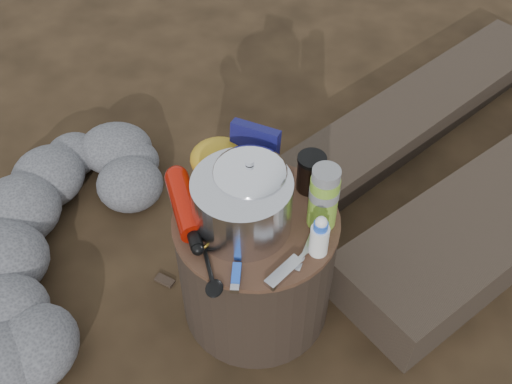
# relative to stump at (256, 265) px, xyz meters

# --- Properties ---
(ground) EXTENTS (60.00, 60.00, 0.00)m
(ground) POSITION_rel_stump_xyz_m (0.00, 0.00, -0.19)
(ground) COLOR #2F2214
(ground) RESTS_ON ground
(stump) EXTENTS (0.41, 0.41, 0.38)m
(stump) POSITION_rel_stump_xyz_m (0.00, 0.00, 0.00)
(stump) COLOR black
(stump) RESTS_ON ground
(rock_ring) EXTENTS (0.44, 0.95, 0.19)m
(rock_ring) POSITION_rel_stump_xyz_m (-0.59, 0.11, -0.10)
(rock_ring) COLOR #535257
(rock_ring) RESTS_ON ground
(log_small) EXTENTS (1.04, 1.18, 0.11)m
(log_small) POSITION_rel_stump_xyz_m (0.48, 0.89, -0.13)
(log_small) COLOR #31271F
(log_small) RESTS_ON ground
(foil_windscreen) EXTENTS (0.24, 0.24, 0.15)m
(foil_windscreen) POSITION_rel_stump_xyz_m (-0.03, -0.02, 0.26)
(foil_windscreen) COLOR silver
(foil_windscreen) RESTS_ON stump
(camping_pot) EXTENTS (0.17, 0.17, 0.17)m
(camping_pot) POSITION_rel_stump_xyz_m (-0.02, 0.02, 0.28)
(camping_pot) COLOR white
(camping_pot) RESTS_ON stump
(fuel_bottle) EXTENTS (0.17, 0.26, 0.06)m
(fuel_bottle) POSITION_rel_stump_xyz_m (-0.18, -0.01, 0.22)
(fuel_bottle) COLOR #AD1306
(fuel_bottle) RESTS_ON stump
(thermos) EXTENTS (0.07, 0.07, 0.18)m
(thermos) POSITION_rel_stump_xyz_m (0.16, 0.02, 0.28)
(thermos) COLOR #7FB232
(thermos) RESTS_ON stump
(travel_mug) EXTENTS (0.07, 0.07, 0.10)m
(travel_mug) POSITION_rel_stump_xyz_m (0.12, 0.13, 0.24)
(travel_mug) COLOR black
(travel_mug) RESTS_ON stump
(stuff_sack) EXTENTS (0.16, 0.13, 0.11)m
(stuff_sack) POSITION_rel_stump_xyz_m (-0.11, 0.14, 0.25)
(stuff_sack) COLOR #B98E1C
(stuff_sack) RESTS_ON stump
(food_pouch) EXTENTS (0.13, 0.06, 0.16)m
(food_pouch) POSITION_rel_stump_xyz_m (-0.03, 0.15, 0.27)
(food_pouch) COLOR #121250
(food_pouch) RESTS_ON stump
(lighter) EXTENTS (0.03, 0.08, 0.01)m
(lighter) POSITION_rel_stump_xyz_m (-0.02, -0.17, 0.20)
(lighter) COLOR blue
(lighter) RESTS_ON stump
(multitool) EXTENTS (0.08, 0.10, 0.01)m
(multitool) POSITION_rel_stump_xyz_m (0.09, -0.15, 0.20)
(multitool) COLOR silver
(multitool) RESTS_ON stump
(pot_grabber) EXTENTS (0.08, 0.13, 0.01)m
(pot_grabber) POSITION_rel_stump_xyz_m (0.13, -0.08, 0.20)
(pot_grabber) COLOR silver
(pot_grabber) RESTS_ON stump
(spork) EXTENTS (0.09, 0.16, 0.01)m
(spork) POSITION_rel_stump_xyz_m (-0.09, -0.15, 0.20)
(spork) COLOR black
(spork) RESTS_ON stump
(squeeze_bottle) EXTENTS (0.04, 0.04, 0.11)m
(squeeze_bottle) POSITION_rel_stump_xyz_m (0.16, -0.07, 0.24)
(squeeze_bottle) COLOR white
(squeeze_bottle) RESTS_ON stump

